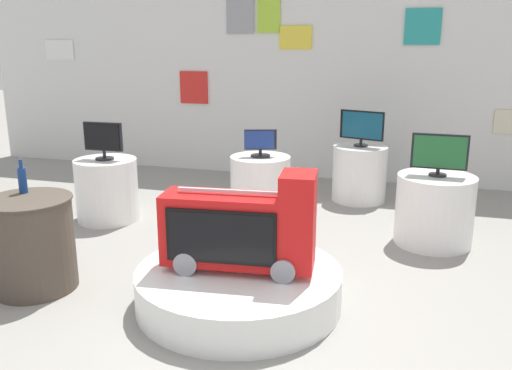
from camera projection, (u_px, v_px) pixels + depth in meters
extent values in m
plane|color=gray|center=(241.00, 323.00, 4.00)|extent=(30.00, 30.00, 0.00)
cube|color=silver|center=(336.00, 78.00, 7.79)|extent=(11.40, 0.10, 2.93)
cube|color=gray|center=(240.00, 16.00, 7.88)|extent=(0.42, 0.02, 0.50)
cube|color=teal|center=(423.00, 27.00, 7.24)|extent=(0.47, 0.02, 0.47)
cube|color=red|center=(194.00, 87.00, 8.35)|extent=(0.45, 0.02, 0.49)
cube|color=beige|center=(509.00, 122.00, 7.24)|extent=(0.37, 0.02, 0.32)
cube|color=#9ECC33|center=(269.00, 15.00, 7.76)|extent=(0.34, 0.02, 0.50)
cube|color=white|center=(60.00, 50.00, 8.84)|extent=(0.51, 0.02, 0.31)
cube|color=yellow|center=(296.00, 37.00, 7.74)|extent=(0.47, 0.02, 0.33)
cylinder|color=white|center=(239.00, 287.00, 4.26)|extent=(1.60, 1.60, 0.29)
cylinder|color=gray|center=(192.00, 255.00, 4.26)|extent=(0.22, 0.42, 0.18)
cylinder|color=gray|center=(286.00, 262.00, 4.13)|extent=(0.22, 0.42, 0.18)
cube|color=red|center=(238.00, 230.00, 4.13)|extent=(1.18, 0.47, 0.54)
cube|color=red|center=(298.00, 186.00, 3.96)|extent=(0.29, 0.38, 0.19)
cube|color=black|center=(220.00, 237.00, 3.97)|extent=(0.82, 0.10, 0.41)
cube|color=black|center=(220.00, 237.00, 3.97)|extent=(0.78, 0.10, 0.37)
cube|color=#B2B2B7|center=(238.00, 192.00, 4.06)|extent=(0.92, 0.12, 0.02)
cylinder|color=white|center=(107.00, 190.00, 6.21)|extent=(0.70, 0.70, 0.71)
cylinder|color=black|center=(105.00, 159.00, 6.11)|extent=(0.21, 0.21, 0.02)
cylinder|color=black|center=(104.00, 154.00, 6.10)|extent=(0.04, 0.04, 0.08)
cube|color=black|center=(103.00, 136.00, 6.05)|extent=(0.46, 0.05, 0.32)
cube|color=black|center=(102.00, 137.00, 6.03)|extent=(0.42, 0.03, 0.29)
cylinder|color=white|center=(359.00, 173.00, 6.96)|extent=(0.68, 0.68, 0.71)
cylinder|color=black|center=(361.00, 145.00, 6.86)|extent=(0.18, 0.18, 0.02)
cylinder|color=black|center=(361.00, 142.00, 6.85)|extent=(0.04, 0.04, 0.07)
cube|color=black|center=(362.00, 125.00, 6.80)|extent=(0.55, 0.19, 0.36)
cube|color=navy|center=(362.00, 125.00, 6.77)|extent=(0.50, 0.16, 0.32)
cylinder|color=white|center=(434.00, 210.00, 5.48)|extent=(0.77, 0.77, 0.71)
cylinder|color=black|center=(437.00, 175.00, 5.38)|extent=(0.17, 0.17, 0.02)
cylinder|color=black|center=(438.00, 171.00, 5.38)|extent=(0.04, 0.04, 0.05)
cube|color=black|center=(440.00, 152.00, 5.32)|extent=(0.54, 0.05, 0.35)
cube|color=#1E5B2D|center=(440.00, 152.00, 5.30)|extent=(0.49, 0.03, 0.31)
cylinder|color=white|center=(260.00, 186.00, 6.36)|extent=(0.70, 0.70, 0.71)
cylinder|color=black|center=(260.00, 156.00, 6.26)|extent=(0.22, 0.22, 0.02)
cylinder|color=black|center=(260.00, 152.00, 6.25)|extent=(0.04, 0.04, 0.06)
cube|color=black|center=(260.00, 139.00, 6.21)|extent=(0.36, 0.15, 0.23)
cube|color=navy|center=(259.00, 140.00, 6.20)|extent=(0.33, 0.12, 0.21)
cylinder|color=#4C4238|center=(32.00, 244.00, 4.48)|extent=(0.68, 0.68, 0.78)
cylinder|color=#4C4238|center=(27.00, 199.00, 4.38)|extent=(0.70, 0.70, 0.02)
cylinder|color=navy|center=(22.00, 181.00, 4.51)|extent=(0.07, 0.07, 0.21)
cylinder|color=navy|center=(21.00, 164.00, 4.47)|extent=(0.03, 0.03, 0.07)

